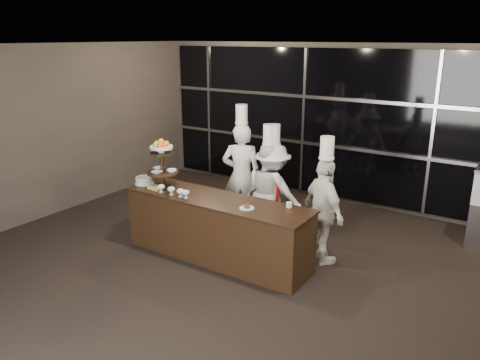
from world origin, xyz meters
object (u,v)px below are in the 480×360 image
Objects in this scene: chef_a at (242,175)px; chef_b at (268,191)px; display_stand at (162,160)px; chef_c at (273,191)px; buffet_counter at (217,228)px; chef_d at (324,210)px; layer_cake at (144,180)px.

chef_a reaches higher than chef_b.
chef_c reaches higher than display_stand.
display_stand is (-1.00, -0.00, 0.87)m from buffet_counter.
buffet_counter is 1.54m from chef_d.
buffet_counter is at bearing -104.40° from chef_b.
buffet_counter is 1.10m from chef_b.
chef_a is at bearing 106.70° from buffet_counter.
chef_c reaches higher than layer_cake.
buffet_counter is 1.33m from display_stand.
chef_d is (1.32, 0.72, 0.32)m from buffet_counter.
chef_a is 1.13× the size of chef_d.
buffet_counter is at bearing 2.13° from layer_cake.
layer_cake is (-0.35, -0.05, -0.37)m from display_stand.
layer_cake is 0.16× the size of chef_d.
chef_c is 1.01× the size of chef_d.
chef_d reaches higher than layer_cake.
chef_b is 1.01× the size of chef_d.
chef_a is 1.75m from chef_d.
chef_a is 1.12× the size of chef_c.
display_stand is at bearing 8.22° from layer_cake.
layer_cake reaches higher than buffet_counter.
chef_b is 1.10m from chef_d.
layer_cake is at bearing -177.87° from buffet_counter.
chef_a reaches higher than display_stand.
chef_b reaches higher than chef_d.
chef_b reaches higher than layer_cake.
chef_b is (0.62, -0.18, -0.12)m from chef_a.
chef_b is at bearing -135.40° from chef_c.
buffet_counter is 1.33m from chef_a.
chef_b is (1.61, 1.06, -0.18)m from layer_cake.
buffet_counter is at bearing -151.28° from chef_d.
chef_a is at bearing 164.14° from chef_d.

